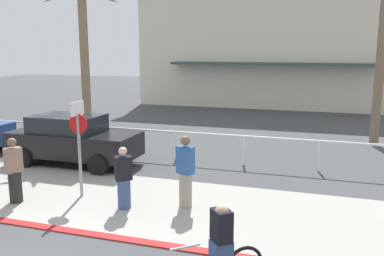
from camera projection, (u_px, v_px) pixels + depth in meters
The scene contains 12 objects.
ground_plane at pixel (189, 150), 16.12m from camera, with size 80.00×80.00×0.00m, color #424447.
sidewalk_strip at pixel (120, 200), 10.69m from camera, with size 44.00×4.00×0.02m, color #9E9E93.
curb_paint at pixel (77, 232), 8.82m from camera, with size 44.00×0.24×0.03m, color maroon.
building_backdrop at pixel (280, 46), 31.20m from camera, with size 18.96×12.31×8.32m.
rail_fence at pixel (176, 136), 14.56m from camera, with size 19.58×0.08×1.04m.
stop_sign_bike_lane at pixel (79, 135), 10.68m from camera, with size 0.52×0.56×2.56m.
palm_tree_2 at pixel (82, 27), 16.79m from camera, with size 3.21×3.32×6.44m.
car_black_1 at pixel (73, 139), 13.98m from camera, with size 4.40×2.02×1.69m.
cyclist_black_0 at pixel (218, 251), 6.56m from camera, with size 1.43×1.22×1.50m.
pedestrian_0 at pixel (124, 181), 10.01m from camera, with size 0.48×0.45×1.57m.
pedestrian_1 at pixel (185, 174), 10.09m from camera, with size 0.47×0.42×1.82m.
pedestrian_2 at pixel (14, 173), 10.41m from camera, with size 0.44×0.48×1.70m.
Camera 1 is at (4.87, -4.90, 3.87)m, focal length 38.39 mm.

